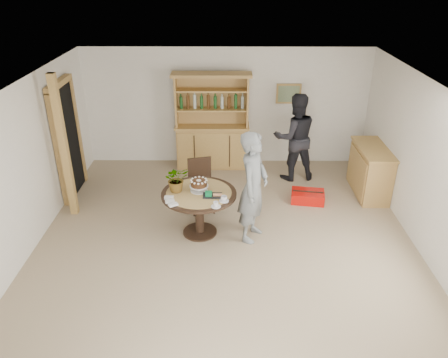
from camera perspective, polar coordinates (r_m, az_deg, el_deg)
ground at (r=6.82m, az=0.20°, el=-9.71°), size 7.00×7.00×0.00m
room_shell at (r=5.96m, az=0.26°, el=3.93°), size 6.04×7.04×2.52m
doorway at (r=8.57m, az=-19.81°, el=4.99°), size 0.13×1.10×2.18m
pine_post at (r=7.75m, az=-20.18°, el=3.81°), size 0.12×0.12×2.50m
hutch at (r=9.36m, az=-1.54°, el=5.64°), size 1.62×0.54×2.04m
sideboard at (r=8.74m, az=18.56°, el=1.04°), size 0.54×1.26×0.94m
dining_table at (r=6.99m, az=-3.27°, el=-2.87°), size 1.20×1.20×0.76m
dining_chair at (r=7.75m, az=-3.04°, el=-0.30°), size 0.51×0.51×0.95m
birthday_cake at (r=6.90m, az=-3.30°, el=-0.65°), size 0.30×0.30×0.20m
flower_vase at (r=6.90m, az=-6.22°, el=0.01°), size 0.47×0.44×0.42m
gift_tray at (r=6.79m, az=-1.56°, el=-2.06°), size 0.30×0.20×0.08m
coffee_cup_a at (r=6.64m, az=-0.00°, el=-2.61°), size 0.15×0.15×0.09m
coffee_cup_b at (r=6.50m, az=-1.07°, el=-3.38°), size 0.15×0.15×0.08m
napkins at (r=6.68m, az=-6.98°, el=-2.88°), size 0.24×0.33×0.03m
teen_boy at (r=6.76m, az=3.83°, el=-1.08°), size 0.65×0.78×1.81m
adult_person at (r=8.84m, az=9.23°, el=5.42°), size 0.96×0.80×1.79m
red_suitcase at (r=8.30m, az=10.86°, el=-2.26°), size 0.65×0.49×0.21m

